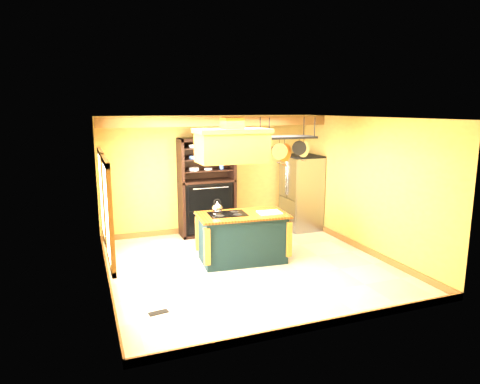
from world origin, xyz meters
TOP-DOWN VIEW (x-y plane):
  - floor at (0.00, 0.00)m, footprint 5.00×5.00m
  - ceiling at (0.00, 0.00)m, footprint 5.00×5.00m
  - wall_back at (0.00, 2.50)m, footprint 5.00×0.02m
  - wall_front at (0.00, -2.50)m, footprint 5.00×0.02m
  - wall_left at (-2.50, 0.00)m, footprint 0.02×5.00m
  - wall_right at (2.50, 0.00)m, footprint 0.02×5.00m
  - ceiling_beam at (0.00, 1.70)m, footprint 5.00×0.15m
  - window_near at (-2.47, -0.80)m, footprint 0.06×1.06m
  - window_far at (-2.47, 0.60)m, footprint 0.06×1.06m
  - kitchen_island at (-0.02, 0.29)m, footprint 1.74×1.05m
  - range_hood at (-0.22, 0.29)m, footprint 1.32×0.75m
  - pot_rack at (0.89, 0.30)m, footprint 1.11×0.52m
  - refrigerator at (2.10, 1.90)m, footprint 0.75×0.89m
  - hutch at (-0.14, 2.26)m, footprint 1.25×0.57m
  - floor_register at (-1.90, -1.28)m, footprint 0.29×0.16m

SIDE VIEW (x-z plane):
  - floor at x=0.00m, z-range 0.00..0.00m
  - floor_register at x=-1.90m, z-range 0.00..0.01m
  - kitchen_island at x=-0.02m, z-range -0.09..1.02m
  - refrigerator at x=2.10m, z-range -0.02..1.71m
  - hutch at x=-0.14m, z-range -0.24..1.97m
  - wall_back at x=0.00m, z-range 0.00..2.70m
  - wall_front at x=0.00m, z-range 0.00..2.70m
  - wall_left at x=-2.50m, z-range 0.00..2.70m
  - wall_right at x=2.50m, z-range 0.00..2.70m
  - window_near at x=-2.47m, z-range 0.62..2.18m
  - window_far at x=-2.47m, z-range 0.62..2.18m
  - pot_rack at x=0.89m, z-range 1.80..2.65m
  - range_hood at x=-0.22m, z-range 1.83..2.63m
  - ceiling_beam at x=0.00m, z-range 2.49..2.69m
  - ceiling at x=0.00m, z-range 2.70..2.70m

